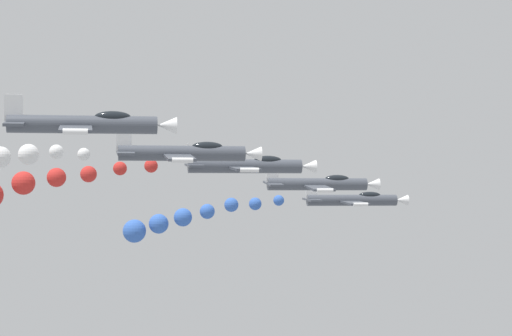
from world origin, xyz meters
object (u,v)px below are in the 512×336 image
(airplane_left_inner, at_px, (319,184))
(airplane_lead, at_px, (354,200))
(airplane_left_outer, at_px, (185,153))
(airplane_right_outer, at_px, (86,124))
(airplane_right_inner, at_px, (247,166))

(airplane_left_inner, bearing_deg, airplane_lead, 147.07)
(airplane_left_inner, xyz_separation_m, airplane_left_outer, (16.42, -13.66, 2.07))
(airplane_lead, relative_size, airplane_left_outer, 1.00)
(airplane_lead, relative_size, airplane_right_outer, 1.00)
(airplane_left_inner, bearing_deg, airplane_left_outer, -39.76)
(airplane_right_inner, height_order, airplane_left_outer, airplane_left_outer)
(airplane_right_inner, bearing_deg, airplane_left_outer, -39.14)
(airplane_lead, bearing_deg, airplane_right_outer, -37.27)
(airplane_left_inner, bearing_deg, airplane_right_outer, -38.59)
(airplane_left_inner, relative_size, airplane_left_outer, 1.00)
(airplane_left_inner, height_order, airplane_left_outer, airplane_left_outer)
(airplane_left_outer, bearing_deg, airplane_left_inner, 140.24)
(airplane_right_inner, xyz_separation_m, airplane_left_outer, (6.92, -5.63, 0.73))
(airplane_left_outer, bearing_deg, airplane_right_outer, -36.46)
(airplane_lead, xyz_separation_m, airplane_left_inner, (8.41, -5.45, 1.51))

